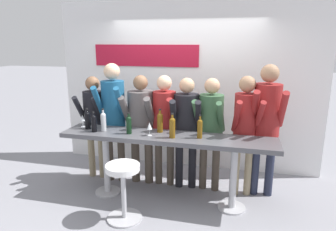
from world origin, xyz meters
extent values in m
plane|color=gray|center=(0.00, 0.00, 0.00)|extent=(40.00, 40.00, 0.00)
cube|color=white|center=(0.00, 1.33, 1.40)|extent=(4.45, 0.10, 2.81)
cube|color=#B2142D|center=(-0.69, 1.27, 1.91)|extent=(1.82, 0.02, 0.36)
cube|color=#4C4C51|center=(0.00, 0.00, 0.91)|extent=(2.85, 0.52, 0.06)
cylinder|color=#B2B2B7|center=(-0.88, 0.00, 0.46)|extent=(0.09, 0.09, 0.88)
cylinder|color=#B2B2B7|center=(-0.88, 0.00, 0.01)|extent=(0.36, 0.36, 0.02)
cylinder|color=#B2B2B7|center=(0.88, 0.00, 0.46)|extent=(0.09, 0.09, 0.88)
cylinder|color=#B2B2B7|center=(0.88, 0.00, 0.01)|extent=(0.36, 0.36, 0.02)
cylinder|color=#B2B2B7|center=(-0.39, -0.57, 0.01)|extent=(0.43, 0.43, 0.02)
cylinder|color=#B2B2B7|center=(-0.39, -0.57, 0.35)|extent=(0.06, 0.06, 0.65)
cylinder|color=white|center=(-0.39, -0.57, 0.68)|extent=(0.41, 0.41, 0.07)
cylinder|color=gray|center=(-1.37, 0.46, 0.39)|extent=(0.10, 0.10, 0.78)
cylinder|color=gray|center=(-1.19, 0.47, 0.39)|extent=(0.10, 0.10, 0.78)
cylinder|color=black|center=(-1.28, 0.47, 1.09)|extent=(0.33, 0.33, 0.62)
sphere|color=brown|center=(-1.28, 0.47, 1.52)|extent=(0.21, 0.21, 0.21)
cylinder|color=black|center=(-1.43, 0.31, 1.13)|extent=(0.09, 0.37, 0.47)
cylinder|color=black|center=(-1.12, 0.32, 1.13)|extent=(0.09, 0.37, 0.47)
cylinder|color=#473D33|center=(-1.02, 0.41, 0.44)|extent=(0.11, 0.11, 0.88)
cylinder|color=#473D33|center=(-0.84, 0.43, 0.44)|extent=(0.11, 0.11, 0.88)
cylinder|color=#19517A|center=(-0.93, 0.42, 1.23)|extent=(0.38, 0.38, 0.70)
sphere|color=#D6AD89|center=(-0.93, 0.42, 1.71)|extent=(0.24, 0.24, 0.24)
cylinder|color=#19517A|center=(-1.07, 0.23, 1.28)|extent=(0.12, 0.41, 0.53)
cylinder|color=#19517A|center=(-0.75, 0.26, 1.28)|extent=(0.12, 0.41, 0.53)
cylinder|color=#473D33|center=(-0.62, 0.46, 0.40)|extent=(0.13, 0.13, 0.80)
cylinder|color=#473D33|center=(-0.40, 0.47, 0.40)|extent=(0.13, 0.13, 0.80)
cylinder|color=#514C4C|center=(-0.51, 0.46, 1.12)|extent=(0.40, 0.40, 0.63)
sphere|color=brown|center=(-0.51, 0.46, 1.56)|extent=(0.22, 0.22, 0.22)
cylinder|color=#514C4C|center=(-0.69, 0.31, 1.16)|extent=(0.10, 0.39, 0.49)
cylinder|color=#514C4C|center=(-0.32, 0.31, 1.16)|extent=(0.10, 0.39, 0.49)
cylinder|color=#473D33|center=(-0.25, 0.48, 0.40)|extent=(0.11, 0.11, 0.80)
cylinder|color=#473D33|center=(-0.06, 0.47, 0.40)|extent=(0.11, 0.11, 0.80)
cylinder|color=maroon|center=(-0.16, 0.48, 1.12)|extent=(0.34, 0.34, 0.64)
sphere|color=#D6AD89|center=(-0.16, 0.48, 1.56)|extent=(0.22, 0.22, 0.22)
cylinder|color=maroon|center=(-0.32, 0.32, 1.17)|extent=(0.08, 0.38, 0.49)
cylinder|color=maroon|center=(0.00, 0.32, 1.17)|extent=(0.08, 0.38, 0.49)
cylinder|color=black|center=(0.08, 0.45, 0.40)|extent=(0.11, 0.11, 0.79)
cylinder|color=black|center=(0.27, 0.47, 0.40)|extent=(0.11, 0.11, 0.79)
cylinder|color=black|center=(0.18, 0.46, 1.10)|extent=(0.39, 0.39, 0.63)
sphere|color=tan|center=(0.18, 0.46, 1.54)|extent=(0.21, 0.21, 0.21)
cylinder|color=black|center=(0.03, 0.29, 1.15)|extent=(0.13, 0.38, 0.49)
cylinder|color=black|center=(0.36, 0.32, 1.15)|extent=(0.13, 0.38, 0.49)
cylinder|color=#473D33|center=(0.43, 0.48, 0.40)|extent=(0.11, 0.11, 0.79)
cylinder|color=#473D33|center=(0.62, 0.46, 0.40)|extent=(0.11, 0.11, 0.79)
cylinder|color=#335638|center=(0.53, 0.47, 1.11)|extent=(0.38, 0.38, 0.63)
sphere|color=tan|center=(0.53, 0.47, 1.55)|extent=(0.21, 0.21, 0.21)
cylinder|color=#335638|center=(0.35, 0.34, 1.15)|extent=(0.12, 0.38, 0.48)
cylinder|color=#335638|center=(0.67, 0.30, 1.15)|extent=(0.12, 0.38, 0.48)
cylinder|color=gray|center=(0.91, 0.41, 0.41)|extent=(0.10, 0.10, 0.82)
cylinder|color=gray|center=(1.08, 0.44, 0.41)|extent=(0.10, 0.10, 0.82)
cylinder|color=maroon|center=(0.99, 0.42, 1.14)|extent=(0.36, 0.36, 0.65)
sphere|color=#9E7556|center=(0.99, 0.42, 1.59)|extent=(0.22, 0.22, 0.22)
cylinder|color=maroon|center=(0.88, 0.24, 1.19)|extent=(0.14, 0.38, 0.49)
cylinder|color=maroon|center=(1.17, 0.30, 1.19)|extent=(0.14, 0.38, 0.49)
cylinder|color=#23283D|center=(1.17, 0.49, 0.44)|extent=(0.11, 0.11, 0.89)
cylinder|color=#23283D|center=(1.37, 0.49, 0.44)|extent=(0.11, 0.11, 0.89)
cylinder|color=maroon|center=(1.27, 0.49, 1.24)|extent=(0.37, 0.37, 0.70)
sphere|color=#9E7556|center=(1.27, 0.49, 1.73)|extent=(0.24, 0.24, 0.24)
cylinder|color=maroon|center=(1.10, 0.32, 1.29)|extent=(0.10, 0.42, 0.54)
cylinder|color=maroon|center=(1.44, 0.33, 1.29)|extent=(0.10, 0.42, 0.54)
cylinder|color=brown|center=(0.44, -0.01, 1.04)|extent=(0.07, 0.07, 0.21)
sphere|color=brown|center=(0.44, -0.01, 1.15)|extent=(0.07, 0.07, 0.07)
cylinder|color=brown|center=(0.44, -0.01, 1.19)|extent=(0.03, 0.03, 0.08)
cylinder|color=black|center=(0.44, -0.01, 1.23)|extent=(0.03, 0.03, 0.02)
cylinder|color=black|center=(-1.16, 0.03, 1.04)|extent=(0.08, 0.08, 0.21)
sphere|color=black|center=(-1.16, 0.03, 1.14)|extent=(0.08, 0.08, 0.08)
cylinder|color=black|center=(-1.16, 0.03, 1.18)|extent=(0.03, 0.03, 0.07)
cylinder|color=black|center=(-1.16, 0.03, 1.23)|extent=(0.03, 0.03, 0.02)
cylinder|color=black|center=(-0.50, -0.05, 1.04)|extent=(0.07, 0.07, 0.20)
sphere|color=black|center=(-0.50, -0.05, 1.14)|extent=(0.07, 0.07, 0.07)
cylinder|color=black|center=(-0.50, -0.05, 1.18)|extent=(0.03, 0.03, 0.07)
cylinder|color=black|center=(-0.50, -0.05, 1.22)|extent=(0.03, 0.03, 0.01)
cylinder|color=black|center=(-1.00, -0.08, 1.04)|extent=(0.07, 0.07, 0.20)
sphere|color=black|center=(-1.00, -0.08, 1.13)|extent=(0.07, 0.07, 0.07)
cylinder|color=black|center=(-1.00, -0.08, 1.17)|extent=(0.03, 0.03, 0.07)
cylinder|color=black|center=(-1.00, -0.08, 1.21)|extent=(0.03, 0.03, 0.01)
cylinder|color=brown|center=(-0.12, 0.12, 1.05)|extent=(0.08, 0.08, 0.23)
sphere|color=brown|center=(-0.12, 0.12, 1.16)|extent=(0.08, 0.08, 0.08)
cylinder|color=brown|center=(-0.12, 0.12, 1.20)|extent=(0.03, 0.03, 0.08)
cylinder|color=black|center=(-0.12, 0.12, 1.25)|extent=(0.03, 0.03, 0.02)
cylinder|color=#B7BCC1|center=(-0.89, -0.01, 1.05)|extent=(0.07, 0.07, 0.22)
sphere|color=#B7BCC1|center=(-0.89, -0.01, 1.16)|extent=(0.07, 0.07, 0.07)
cylinder|color=#B7BCC1|center=(-0.89, -0.01, 1.20)|extent=(0.03, 0.03, 0.08)
cylinder|color=black|center=(-0.89, -0.01, 1.24)|extent=(0.03, 0.03, 0.02)
cylinder|color=brown|center=(0.10, -0.08, 1.05)|extent=(0.08, 0.08, 0.23)
sphere|color=brown|center=(0.10, -0.08, 1.17)|extent=(0.08, 0.08, 0.08)
cylinder|color=brown|center=(0.10, -0.08, 1.21)|extent=(0.03, 0.03, 0.08)
cylinder|color=black|center=(0.10, -0.08, 1.25)|extent=(0.03, 0.03, 0.02)
cylinder|color=silver|center=(-1.27, 0.10, 0.94)|extent=(0.06, 0.06, 0.01)
cylinder|color=silver|center=(-1.27, 0.10, 0.98)|extent=(0.01, 0.01, 0.08)
cone|color=silver|center=(-1.27, 0.10, 1.07)|extent=(0.07, 0.07, 0.09)
cylinder|color=silver|center=(-0.21, -0.06, 0.94)|extent=(0.06, 0.06, 0.01)
cylinder|color=silver|center=(-0.21, -0.06, 0.98)|extent=(0.01, 0.01, 0.08)
cone|color=silver|center=(-0.21, -0.06, 1.07)|extent=(0.07, 0.07, 0.09)
camera|label=1|loc=(0.93, -3.64, 2.13)|focal=32.00mm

